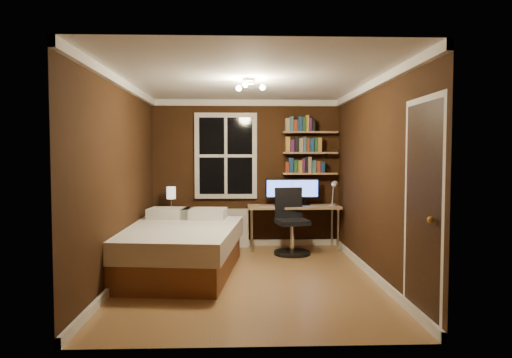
{
  "coord_description": "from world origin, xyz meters",
  "views": [
    {
      "loc": [
        -0.11,
        -5.73,
        1.56
      ],
      "look_at": [
        0.11,
        0.45,
        1.24
      ],
      "focal_mm": 32.0,
      "sensor_mm": 36.0,
      "label": 1
    }
  ],
  "objects_px": {
    "desk": "(293,209)",
    "monitor_left": "(279,192)",
    "nightstand": "(171,231)",
    "bedside_lamp": "(171,200)",
    "radiator": "(236,228)",
    "bed": "(174,248)",
    "office_chair": "(291,229)",
    "desk_lamp": "(334,193)",
    "monitor_right": "(305,192)"
  },
  "relations": [
    {
      "from": "nightstand",
      "to": "office_chair",
      "type": "height_order",
      "value": "office_chair"
    },
    {
      "from": "desk",
      "to": "monitor_right",
      "type": "height_order",
      "value": "monitor_right"
    },
    {
      "from": "bed",
      "to": "nightstand",
      "type": "relative_size",
      "value": 4.01
    },
    {
      "from": "nightstand",
      "to": "desk",
      "type": "height_order",
      "value": "desk"
    },
    {
      "from": "radiator",
      "to": "monitor_right",
      "type": "distance_m",
      "value": 1.33
    },
    {
      "from": "bed",
      "to": "office_chair",
      "type": "height_order",
      "value": "office_chair"
    },
    {
      "from": "radiator",
      "to": "desk_lamp",
      "type": "height_order",
      "value": "desk_lamp"
    },
    {
      "from": "monitor_left",
      "to": "nightstand",
      "type": "bearing_deg",
      "value": -179.35
    },
    {
      "from": "nightstand",
      "to": "monitor_right",
      "type": "bearing_deg",
      "value": 7.94
    },
    {
      "from": "radiator",
      "to": "desk",
      "type": "relative_size",
      "value": 0.42
    },
    {
      "from": "nightstand",
      "to": "monitor_left",
      "type": "bearing_deg",
      "value": 8.07
    },
    {
      "from": "monitor_right",
      "to": "office_chair",
      "type": "height_order",
      "value": "monitor_right"
    },
    {
      "from": "nightstand",
      "to": "bedside_lamp",
      "type": "height_order",
      "value": "bedside_lamp"
    },
    {
      "from": "desk_lamp",
      "to": "desk",
      "type": "bearing_deg",
      "value": 169.21
    },
    {
      "from": "bed",
      "to": "office_chair",
      "type": "xyz_separation_m",
      "value": [
        1.69,
        1.08,
        0.08
      ]
    },
    {
      "from": "desk",
      "to": "office_chair",
      "type": "bearing_deg",
      "value": -101.74
    },
    {
      "from": "bedside_lamp",
      "to": "office_chair",
      "type": "xyz_separation_m",
      "value": [
        1.95,
        -0.45,
        -0.42
      ]
    },
    {
      "from": "monitor_right",
      "to": "desk_lamp",
      "type": "relative_size",
      "value": 1.08
    },
    {
      "from": "monitor_right",
      "to": "bed",
      "type": "bearing_deg",
      "value": -141.88
    },
    {
      "from": "monitor_left",
      "to": "monitor_right",
      "type": "bearing_deg",
      "value": 0.0
    },
    {
      "from": "desk",
      "to": "monitor_left",
      "type": "distance_m",
      "value": 0.37
    },
    {
      "from": "desk_lamp",
      "to": "nightstand",
      "type": "bearing_deg",
      "value": 176.18
    },
    {
      "from": "bed",
      "to": "desk",
      "type": "relative_size",
      "value": 1.59
    },
    {
      "from": "monitor_left",
      "to": "desk_lamp",
      "type": "relative_size",
      "value": 1.08
    },
    {
      "from": "monitor_right",
      "to": "radiator",
      "type": "bearing_deg",
      "value": 174.41
    },
    {
      "from": "bedside_lamp",
      "to": "office_chair",
      "type": "relative_size",
      "value": 0.42
    },
    {
      "from": "radiator",
      "to": "desk",
      "type": "distance_m",
      "value": 1.04
    },
    {
      "from": "nightstand",
      "to": "radiator",
      "type": "height_order",
      "value": "radiator"
    },
    {
      "from": "bed",
      "to": "nightstand",
      "type": "distance_m",
      "value": 1.56
    },
    {
      "from": "bedside_lamp",
      "to": "monitor_right",
      "type": "xyz_separation_m",
      "value": [
        2.24,
        0.02,
        0.13
      ]
    },
    {
      "from": "bedside_lamp",
      "to": "office_chair",
      "type": "distance_m",
      "value": 2.05
    },
    {
      "from": "bedside_lamp",
      "to": "office_chair",
      "type": "height_order",
      "value": "office_chair"
    },
    {
      "from": "bedside_lamp",
      "to": "desk_lamp",
      "type": "bearing_deg",
      "value": -3.82
    },
    {
      "from": "desk",
      "to": "desk_lamp",
      "type": "distance_m",
      "value": 0.72
    },
    {
      "from": "bed",
      "to": "monitor_left",
      "type": "bearing_deg",
      "value": 51.61
    },
    {
      "from": "radiator",
      "to": "monitor_left",
      "type": "distance_m",
      "value": 0.97
    },
    {
      "from": "radiator",
      "to": "monitor_left",
      "type": "height_order",
      "value": "monitor_left"
    },
    {
      "from": "monitor_left",
      "to": "bed",
      "type": "bearing_deg",
      "value": -134.92
    },
    {
      "from": "desk",
      "to": "monitor_left",
      "type": "height_order",
      "value": "monitor_left"
    },
    {
      "from": "radiator",
      "to": "office_chair",
      "type": "height_order",
      "value": "office_chair"
    },
    {
      "from": "bedside_lamp",
      "to": "monitor_left",
      "type": "height_order",
      "value": "monitor_left"
    },
    {
      "from": "nightstand",
      "to": "office_chair",
      "type": "bearing_deg",
      "value": -5.68
    },
    {
      "from": "bed",
      "to": "office_chair",
      "type": "bearing_deg",
      "value": 39.01
    },
    {
      "from": "desk_lamp",
      "to": "monitor_right",
      "type": "bearing_deg",
      "value": 155.87
    },
    {
      "from": "bed",
      "to": "nightstand",
      "type": "height_order",
      "value": "bed"
    },
    {
      "from": "nightstand",
      "to": "monitor_left",
      "type": "distance_m",
      "value": 1.92
    },
    {
      "from": "radiator",
      "to": "desk",
      "type": "xyz_separation_m",
      "value": [
        0.96,
        -0.19,
        0.34
      ]
    },
    {
      "from": "bedside_lamp",
      "to": "desk",
      "type": "bearing_deg",
      "value": -1.56
    },
    {
      "from": "monitor_left",
      "to": "radiator",
      "type": "bearing_deg",
      "value": 171.17
    },
    {
      "from": "monitor_right",
      "to": "monitor_left",
      "type": "bearing_deg",
      "value": 180.0
    }
  ]
}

